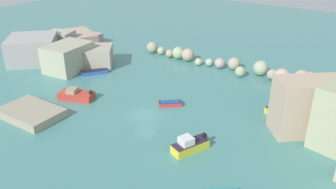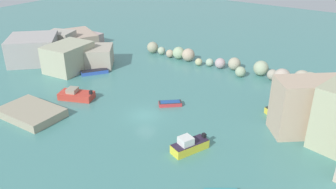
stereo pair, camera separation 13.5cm
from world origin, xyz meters
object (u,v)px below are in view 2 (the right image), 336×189
object	(u,v)px
moored_boat_0	(76,95)
moored_boat_5	(95,72)
moored_boat_4	(284,108)
moored_boat_1	(170,103)
stone_dock	(31,113)
moored_boat_2	(189,145)

from	to	relation	value
moored_boat_0	moored_boat_5	bearing A→B (deg)	-82.32
moored_boat_4	moored_boat_1	bearing A→B (deg)	-30.88
moored_boat_4	moored_boat_5	xyz separation A→B (m)	(-30.34, -5.16, -0.13)
stone_dock	moored_boat_1	xyz separation A→B (m)	(12.99, 12.80, -0.22)
stone_dock	moored_boat_1	size ratio (longest dim) A/B	2.58
moored_boat_0	stone_dock	bearing A→B (deg)	61.09
moored_boat_4	stone_dock	bearing A→B (deg)	-22.46
moored_boat_0	moored_boat_2	bearing A→B (deg)	152.53
moored_boat_0	moored_boat_4	xyz separation A→B (m)	(25.57, 13.36, -0.12)
stone_dock	moored_boat_2	world-z (taller)	moored_boat_2
stone_dock	moored_boat_4	world-z (taller)	moored_boat_4
moored_boat_1	moored_boat_5	distance (m)	17.15
moored_boat_5	moored_boat_2	bearing A→B (deg)	102.21
moored_boat_1	moored_boat_2	bearing A→B (deg)	-86.07
stone_dock	moored_boat_5	distance (m)	15.60
moored_boat_2	moored_boat_5	distance (m)	26.72
moored_boat_4	moored_boat_5	bearing A→B (deg)	-50.34
stone_dock	moored_boat_5	bearing A→B (deg)	104.90
moored_boat_0	moored_boat_2	distance (m)	20.11
stone_dock	moored_boat_5	xyz separation A→B (m)	(-4.01, 15.07, -0.22)
moored_boat_2	moored_boat_5	bearing A→B (deg)	-90.25
moored_boat_0	moored_boat_2	xyz separation A→B (m)	(20.03, -1.73, 0.12)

